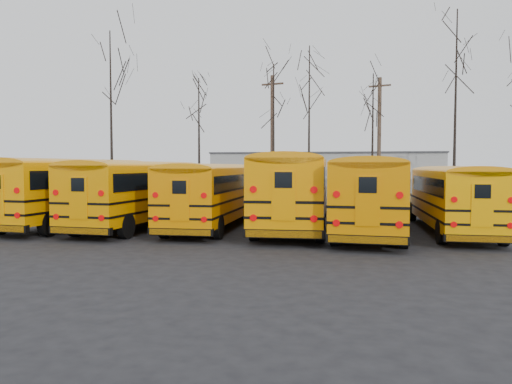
% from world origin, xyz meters
% --- Properties ---
extents(ground, '(120.00, 120.00, 0.00)m').
position_xyz_m(ground, '(0.00, 0.00, 0.00)').
color(ground, black).
rests_on(ground, ground).
extents(fence, '(40.00, 0.04, 2.00)m').
position_xyz_m(fence, '(0.00, 12.00, 1.00)').
color(fence, gray).
rests_on(fence, ground).
extents(distant_building, '(22.00, 8.00, 4.00)m').
position_xyz_m(distant_building, '(2.00, 32.00, 2.00)').
color(distant_building, '#BAB9B4').
rests_on(distant_building, ground).
extents(bus_a, '(3.72, 11.50, 3.17)m').
position_xyz_m(bus_a, '(-8.43, 2.51, 1.85)').
color(bus_a, black).
rests_on(bus_a, ground).
extents(bus_b, '(3.42, 11.06, 3.05)m').
position_xyz_m(bus_b, '(-5.15, 2.30, 1.79)').
color(bus_b, black).
rests_on(bus_b, ground).
extents(bus_c, '(2.42, 10.49, 2.93)m').
position_xyz_m(bus_c, '(-1.90, 2.54, 1.72)').
color(bus_c, black).
rests_on(bus_c, ground).
extents(bus_d, '(3.07, 12.01, 3.34)m').
position_xyz_m(bus_d, '(1.71, 2.90, 1.96)').
color(bus_d, black).
rests_on(bus_d, ground).
extents(bus_e, '(3.54, 11.46, 3.16)m').
position_xyz_m(bus_e, '(5.02, 1.94, 1.85)').
color(bus_e, black).
rests_on(bus_e, ground).
extents(bus_f, '(2.37, 10.13, 2.83)m').
position_xyz_m(bus_f, '(8.31, 2.61, 1.66)').
color(bus_f, black).
rests_on(bus_f, ground).
extents(utility_pole_left, '(1.62, 0.53, 9.23)m').
position_xyz_m(utility_pole_left, '(-1.23, 16.46, 4.74)').
color(utility_pole_left, '#4F3A2D').
rests_on(utility_pole_left, ground).
extents(utility_pole_right, '(1.62, 0.71, 9.50)m').
position_xyz_m(utility_pole_right, '(6.47, 20.19, 4.88)').
color(utility_pole_right, '#4F3B2D').
rests_on(utility_pole_right, ground).
extents(tree_0, '(0.26, 0.26, 12.55)m').
position_xyz_m(tree_0, '(-12.90, 15.09, 6.28)').
color(tree_0, black).
rests_on(tree_0, ground).
extents(tree_1, '(0.26, 0.26, 9.30)m').
position_xyz_m(tree_1, '(-6.83, 16.96, 4.65)').
color(tree_1, black).
rests_on(tree_1, ground).
extents(tree_2, '(0.26, 0.26, 9.71)m').
position_xyz_m(tree_2, '(-0.92, 14.83, 4.86)').
color(tree_2, black).
rests_on(tree_2, ground).
extents(tree_3, '(0.26, 0.26, 10.59)m').
position_xyz_m(tree_3, '(1.57, 13.81, 5.30)').
color(tree_3, black).
rests_on(tree_3, ground).
extents(tree_4, '(0.26, 0.26, 9.35)m').
position_xyz_m(tree_4, '(5.84, 17.64, 4.68)').
color(tree_4, black).
rests_on(tree_4, ground).
extents(tree_5, '(0.26, 0.26, 12.89)m').
position_xyz_m(tree_5, '(10.95, 15.35, 6.45)').
color(tree_5, black).
rests_on(tree_5, ground).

